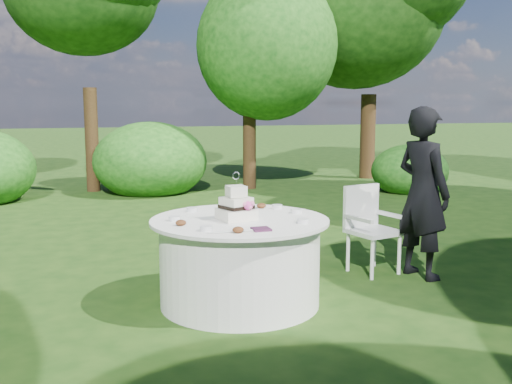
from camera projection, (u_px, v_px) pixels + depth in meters
The scene contains 9 objects.
ground at pixel (240, 304), 5.33m from camera, with size 80.00×80.00×0.00m, color #18390F.
napkins at pixel (261, 229), 4.74m from camera, with size 0.14×0.14×0.02m, color #461E3B.
feather_plume at pixel (236, 231), 4.69m from camera, with size 0.48×0.07×0.01m, color silver.
guest at pixel (423, 193), 6.04m from camera, with size 0.64×0.42×1.74m, color black.
table at pixel (240, 261), 5.27m from camera, with size 1.56×1.56×0.77m.
cake at pixel (237, 207), 5.15m from camera, with size 0.33×0.33×0.42m.
chair at pixel (369, 223), 6.30m from camera, with size 0.56×0.56×0.91m.
votives at pixel (242, 215), 5.27m from camera, with size 1.23×0.96×0.04m.
petal_cups at pixel (228, 218), 5.10m from camera, with size 0.98×1.08×0.05m.
Camera 1 is at (-1.41, -4.92, 1.77)m, focal length 42.00 mm.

